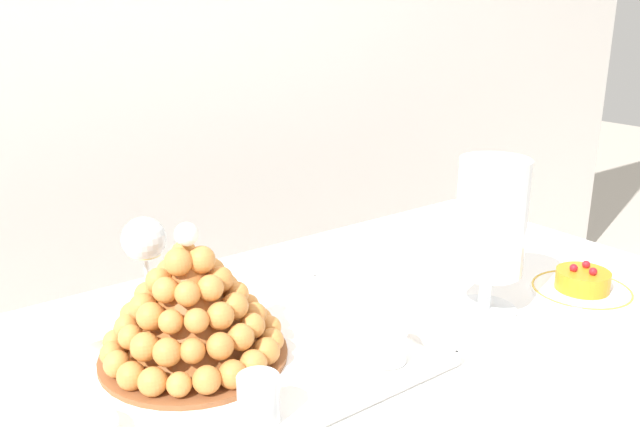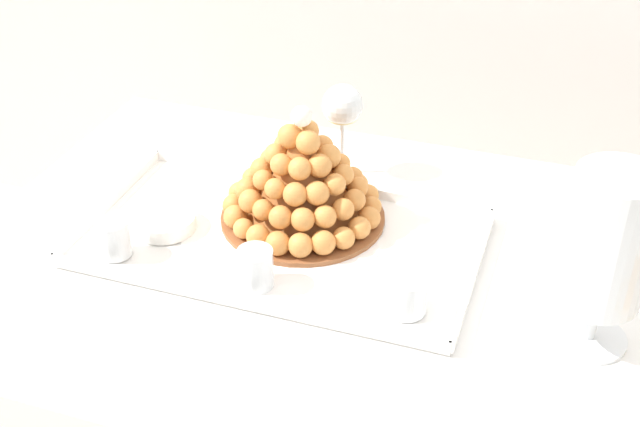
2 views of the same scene
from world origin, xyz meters
TOP-DOWN VIEW (x-y plane):
  - buffet_table at (0.00, 0.00)m, footprint 1.40×0.81m
  - serving_tray at (-0.22, 0.01)m, footprint 0.61×0.35m
  - croquembouche at (-0.20, 0.07)m, footprint 0.27×0.27m
  - dessert_cup_left at (-0.44, -0.11)m, footprint 0.05×0.05m
  - dessert_cup_mid_left at (-0.21, -0.11)m, footprint 0.05×0.05m
  - dessert_cup_centre at (0.01, -0.09)m, footprint 0.06×0.06m
  - creme_brulee_ramekin at (-0.40, -0.02)m, footprint 0.10×0.10m
  - macaron_goblet at (0.25, -0.07)m, footprint 0.11×0.11m
  - wine_glass at (-0.19, 0.25)m, footprint 0.07×0.07m

SIDE VIEW (x-z plane):
  - buffet_table at x=0.00m, z-range 0.26..1.01m
  - serving_tray at x=-0.22m, z-range 0.75..0.77m
  - creme_brulee_ramekin at x=-0.40m, z-range 0.77..0.79m
  - dessert_cup_centre at x=0.01m, z-range 0.76..0.82m
  - dessert_cup_left at x=-0.44m, z-range 0.76..0.82m
  - dessert_cup_mid_left at x=-0.21m, z-range 0.76..0.82m
  - croquembouche at x=-0.20m, z-range 0.74..0.94m
  - wine_glass at x=-0.19m, z-range 0.80..0.97m
  - macaron_goblet at x=0.25m, z-range 0.78..1.04m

